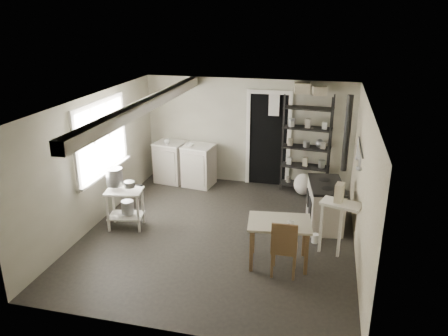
% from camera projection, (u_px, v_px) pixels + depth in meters
% --- Properties ---
extents(floor, '(5.00, 5.00, 0.00)m').
position_uv_depth(floor, '(220.00, 234.00, 7.53)').
color(floor, black).
rests_on(floor, ground).
extents(ceiling, '(5.00, 5.00, 0.00)m').
position_uv_depth(ceiling, '(219.00, 102.00, 6.75)').
color(ceiling, beige).
rests_on(ceiling, wall_back).
extents(wall_back, '(4.50, 0.02, 2.30)m').
position_uv_depth(wall_back, '(248.00, 132.00, 9.42)').
color(wall_back, '#AFAB95').
rests_on(wall_back, ground).
extents(wall_front, '(4.50, 0.02, 2.30)m').
position_uv_depth(wall_front, '(165.00, 247.00, 4.85)').
color(wall_front, '#AFAB95').
rests_on(wall_front, ground).
extents(wall_left, '(0.02, 5.00, 2.30)m').
position_uv_depth(wall_left, '(95.00, 161.00, 7.63)').
color(wall_left, '#AFAB95').
rests_on(wall_left, ground).
extents(wall_right, '(0.02, 5.00, 2.30)m').
position_uv_depth(wall_right, '(363.00, 183.00, 6.64)').
color(wall_right, '#AFAB95').
rests_on(wall_right, ground).
extents(window, '(0.12, 1.76, 1.28)m').
position_uv_depth(window, '(100.00, 139.00, 7.69)').
color(window, white).
rests_on(window, wall_left).
extents(doorway, '(0.96, 0.10, 2.08)m').
position_uv_depth(doorway, '(268.00, 141.00, 9.35)').
color(doorway, white).
rests_on(doorway, ground).
extents(ceiling_beam, '(0.18, 5.00, 0.18)m').
position_uv_depth(ceiling_beam, '(148.00, 104.00, 7.04)').
color(ceiling_beam, white).
rests_on(ceiling_beam, ceiling).
extents(wallpaper_panel, '(0.01, 5.00, 2.30)m').
position_uv_depth(wallpaper_panel, '(362.00, 183.00, 6.64)').
color(wallpaper_panel, beige).
rests_on(wallpaper_panel, wall_right).
extents(utensil_rail, '(0.06, 1.20, 0.44)m').
position_uv_depth(utensil_rail, '(360.00, 147.00, 7.07)').
color(utensil_rail, '#A7A8AA').
rests_on(utensil_rail, wall_right).
extents(prep_table, '(0.69, 0.55, 0.71)m').
position_uv_depth(prep_table, '(125.00, 206.00, 7.63)').
color(prep_table, white).
rests_on(prep_table, ground).
extents(stockpot, '(0.32, 0.32, 0.31)m').
position_uv_depth(stockpot, '(114.00, 177.00, 7.48)').
color(stockpot, '#A7A8AA').
rests_on(stockpot, prep_table).
extents(saucepan, '(0.19, 0.19, 0.10)m').
position_uv_depth(saucepan, '(129.00, 184.00, 7.40)').
color(saucepan, '#A7A8AA').
rests_on(saucepan, prep_table).
extents(bucket, '(0.26, 0.26, 0.24)m').
position_uv_depth(bucket, '(128.00, 207.00, 7.63)').
color(bucket, '#A7A8AA').
rests_on(bucket, prep_table).
extents(base_cabinets, '(1.44, 0.76, 0.90)m').
position_uv_depth(base_cabinets, '(185.00, 163.00, 9.60)').
color(base_cabinets, beige).
rests_on(base_cabinets, ground).
extents(mixing_bowl, '(0.32, 0.32, 0.06)m').
position_uv_depth(mixing_bowl, '(189.00, 144.00, 9.30)').
color(mixing_bowl, white).
rests_on(mixing_bowl, base_cabinets).
extents(counter_cup, '(0.15, 0.15, 0.11)m').
position_uv_depth(counter_cup, '(167.00, 141.00, 9.41)').
color(counter_cup, white).
rests_on(counter_cup, base_cabinets).
extents(shelf_rack, '(1.01, 0.48, 2.06)m').
position_uv_depth(shelf_rack, '(306.00, 148.00, 9.03)').
color(shelf_rack, black).
rests_on(shelf_rack, ground).
extents(shelf_jar, '(0.10, 0.11, 0.18)m').
position_uv_depth(shelf_jar, '(291.00, 128.00, 8.96)').
color(shelf_jar, white).
rests_on(shelf_jar, shelf_rack).
extents(storage_box_a, '(0.34, 0.31, 0.21)m').
position_uv_depth(storage_box_a, '(302.00, 96.00, 8.76)').
color(storage_box_a, beige).
rests_on(storage_box_a, shelf_rack).
extents(storage_box_b, '(0.33, 0.31, 0.17)m').
position_uv_depth(storage_box_b, '(318.00, 99.00, 8.60)').
color(storage_box_b, beige).
rests_on(storage_box_b, shelf_rack).
extents(stove, '(0.70, 1.08, 0.79)m').
position_uv_depth(stove, '(325.00, 202.00, 7.69)').
color(stove, beige).
rests_on(stove, ground).
extents(stovepipe, '(0.12, 0.12, 1.29)m').
position_uv_depth(stovepipe, '(347.00, 134.00, 7.65)').
color(stovepipe, black).
rests_on(stovepipe, stove).
extents(side_ledge, '(0.66, 0.48, 0.92)m').
position_uv_depth(side_ledge, '(338.00, 232.00, 6.70)').
color(side_ledge, white).
rests_on(side_ledge, ground).
extents(oats_box, '(0.15, 0.21, 0.29)m').
position_uv_depth(oats_box, '(339.00, 196.00, 6.54)').
color(oats_box, beige).
rests_on(oats_box, side_ledge).
extents(work_table, '(0.99, 0.75, 0.70)m').
position_uv_depth(work_table, '(279.00, 241.00, 6.53)').
color(work_table, beige).
rests_on(work_table, ground).
extents(table_cup, '(0.11, 0.11, 0.10)m').
position_uv_depth(table_cup, '(291.00, 221.00, 6.21)').
color(table_cup, white).
rests_on(table_cup, work_table).
extents(chair, '(0.37, 0.39, 0.88)m').
position_uv_depth(chair, '(285.00, 244.00, 6.25)').
color(chair, brown).
rests_on(chair, ground).
extents(flour_sack, '(0.48, 0.44, 0.46)m').
position_uv_depth(flour_sack, '(303.00, 184.00, 9.05)').
color(flour_sack, white).
rests_on(flour_sack, ground).
extents(floor_crock, '(0.14, 0.14, 0.15)m').
position_uv_depth(floor_crock, '(315.00, 238.00, 7.22)').
color(floor_crock, white).
rests_on(floor_crock, ground).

